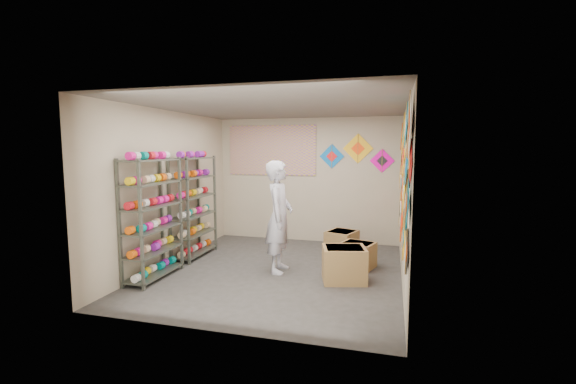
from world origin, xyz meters
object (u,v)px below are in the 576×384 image
(carton_a, at_px, (344,264))
(carton_b, at_px, (358,255))
(shelf_rack_front, at_px, (152,219))
(carton_c, at_px, (342,243))
(shelf_rack_back, at_px, (194,207))
(shopkeeper, at_px, (279,217))

(carton_a, distance_m, carton_b, 0.78)
(shelf_rack_front, height_order, carton_c, shelf_rack_front)
(shelf_rack_back, xyz_separation_m, carton_b, (3.06, 0.10, -0.73))
(shelf_rack_front, distance_m, carton_a, 3.06)
(shelf_rack_back, height_order, shopkeeper, shelf_rack_back)
(shelf_rack_front, distance_m, carton_b, 3.44)
(shopkeeper, distance_m, carton_c, 1.65)
(shopkeeper, distance_m, carton_a, 1.30)
(shelf_rack_back, bearing_deg, carton_a, -12.92)
(carton_b, bearing_deg, carton_a, -82.59)
(carton_b, bearing_deg, shelf_rack_front, -137.12)
(carton_a, distance_m, carton_c, 1.45)
(carton_b, bearing_deg, carton_c, 137.09)
(shelf_rack_front, xyz_separation_m, carton_b, (3.06, 1.40, -0.73))
(shelf_rack_front, xyz_separation_m, carton_a, (2.91, 0.63, -0.68))
(shopkeeper, relative_size, carton_a, 2.87)
(shopkeeper, height_order, carton_b, shopkeeper)
(shopkeeper, bearing_deg, carton_c, -40.35)
(shopkeeper, xyz_separation_m, carton_a, (1.10, -0.21, -0.65))
(shelf_rack_front, distance_m, shopkeeper, 2.00)
(carton_a, bearing_deg, carton_b, 64.78)
(shelf_rack_back, distance_m, carton_a, 3.07)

